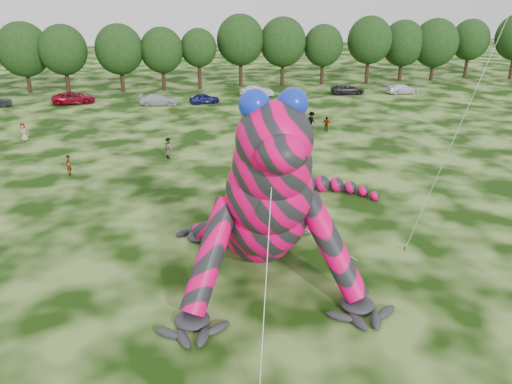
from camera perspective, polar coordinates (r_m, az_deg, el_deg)
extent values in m
plane|color=#16330A|center=(22.94, 2.23, -15.51)|extent=(240.00, 240.00, 0.00)
cylinder|color=silver|center=(27.41, 22.44, 7.44)|extent=(0.02, 0.02, 16.06)
cylinder|color=#382314|center=(30.16, 16.63, -6.21)|extent=(0.08, 0.08, 0.24)
imported|color=maroon|center=(69.87, -20.11, 10.07)|extent=(5.72, 3.19, 1.51)
imported|color=#B3BABE|center=(66.08, -11.05, 10.32)|extent=(5.09, 2.68, 1.41)
imported|color=#14144E|center=(66.19, -5.92, 10.59)|extent=(4.10, 2.28, 1.32)
imported|color=#BDB5AC|center=(69.95, 0.09, 11.42)|extent=(4.64, 2.01, 1.48)
imported|color=#232326|center=(73.15, 10.44, 11.47)|extent=(4.80, 2.32, 1.32)
imported|color=silver|center=(75.11, 16.40, 11.24)|extent=(4.71, 2.00, 1.36)
imported|color=gray|center=(44.90, -9.95, 5.00)|extent=(0.78, 0.96, 1.82)
imported|color=gray|center=(42.69, -20.66, 2.87)|extent=(0.43, 0.64, 1.70)
imported|color=gray|center=(53.15, 8.07, 7.69)|extent=(0.97, 0.82, 1.56)
imported|color=gray|center=(41.52, 1.15, 3.93)|extent=(1.51, 1.68, 1.85)
imported|color=gray|center=(54.19, -25.03, 6.22)|extent=(0.90, 0.60, 1.81)
imported|color=gray|center=(53.77, 6.37, 8.12)|extent=(1.15, 1.40, 1.88)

